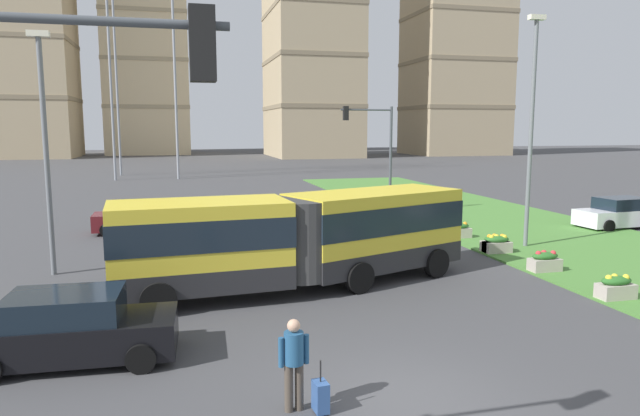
% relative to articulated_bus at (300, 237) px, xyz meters
% --- Properties ---
extents(ground_plane, '(260.00, 260.00, 0.00)m').
position_rel_articulated_bus_xyz_m(ground_plane, '(0.41, -8.09, -1.65)').
color(ground_plane, '#424244').
extents(grass_median, '(10.00, 70.00, 0.08)m').
position_rel_articulated_bus_xyz_m(grass_median, '(13.27, 1.91, -1.61)').
color(grass_median, '#4C8438').
rests_on(grass_median, ground_plane).
extents(articulated_bus, '(11.88, 5.04, 3.00)m').
position_rel_articulated_bus_xyz_m(articulated_bus, '(0.00, 0.00, 0.00)').
color(articulated_bus, yellow).
rests_on(articulated_bus, ground).
extents(car_white_van, '(4.50, 2.24, 1.58)m').
position_rel_articulated_bus_xyz_m(car_white_van, '(18.31, 6.76, -0.90)').
color(car_white_van, silver).
rests_on(car_white_van, ground).
extents(car_black_sedan, '(4.48, 2.19, 1.58)m').
position_rel_articulated_bus_xyz_m(car_black_sedan, '(-6.13, -4.58, -0.90)').
color(car_black_sedan, black).
rests_on(car_black_sedan, ground).
extents(car_maroon_sedan, '(4.43, 2.08, 1.58)m').
position_rel_articulated_bus_xyz_m(car_maroon_sedan, '(-5.63, 11.64, -0.90)').
color(car_maroon_sedan, maroon).
rests_on(car_maroon_sedan, ground).
extents(pedestrian_crossing, '(0.58, 0.36, 1.74)m').
position_rel_articulated_bus_xyz_m(pedestrian_crossing, '(-1.82, -7.93, -0.65)').
color(pedestrian_crossing, '#4C4238').
rests_on(pedestrian_crossing, ground).
extents(rolling_suitcase, '(0.27, 0.38, 0.97)m').
position_rel_articulated_bus_xyz_m(rolling_suitcase, '(-1.37, -8.13, -1.34)').
color(rolling_suitcase, '#335693').
rests_on(rolling_suitcase, ground).
extents(flower_planter_1, '(1.10, 0.56, 0.74)m').
position_rel_articulated_bus_xyz_m(flower_planter_1, '(8.87, -3.74, -1.23)').
color(flower_planter_1, '#B7AD9E').
rests_on(flower_planter_1, grass_median).
extents(flower_planter_2, '(1.10, 0.56, 0.74)m').
position_rel_articulated_bus_xyz_m(flower_planter_2, '(8.87, -0.33, -1.23)').
color(flower_planter_2, '#B7AD9E').
rests_on(flower_planter_2, grass_median).
extents(flower_planter_3, '(1.10, 0.56, 0.74)m').
position_rel_articulated_bus_xyz_m(flower_planter_3, '(8.87, 2.79, -1.23)').
color(flower_planter_3, '#B7AD9E').
rests_on(flower_planter_3, grass_median).
extents(flower_planter_4, '(1.10, 0.56, 0.74)m').
position_rel_articulated_bus_xyz_m(flower_planter_4, '(8.87, 2.96, -1.23)').
color(flower_planter_4, '#B7AD9E').
rests_on(flower_planter_4, grass_median).
extents(flower_planter_5, '(1.10, 0.56, 0.74)m').
position_rel_articulated_bus_xyz_m(flower_planter_5, '(8.87, 6.09, -1.23)').
color(flower_planter_5, '#B7AD9E').
rests_on(flower_planter_5, grass_median).
extents(traffic_light_far_right, '(3.14, 0.28, 6.35)m').
position_rel_articulated_bus_xyz_m(traffic_light_far_right, '(7.52, 13.91, 2.64)').
color(traffic_light_far_right, '#474C51').
rests_on(traffic_light_far_right, ground).
extents(streetlight_left, '(0.70, 0.28, 8.36)m').
position_rel_articulated_bus_xyz_m(streetlight_left, '(-8.09, 3.74, 2.96)').
color(streetlight_left, slate).
rests_on(streetlight_left, ground).
extents(streetlight_median, '(0.70, 0.28, 9.72)m').
position_rel_articulated_bus_xyz_m(streetlight_median, '(10.77, 3.67, 3.65)').
color(streetlight_median, slate).
rests_on(streetlight_median, ground).
extents(apartment_tower_west, '(18.77, 15.71, 47.77)m').
position_rel_articulated_bus_xyz_m(apartment_tower_west, '(-29.59, 90.24, 22.25)').
color(apartment_tower_west, tan).
rests_on(apartment_tower_west, ground).
extents(apartment_tower_westcentre, '(15.50, 19.64, 51.35)m').
position_rel_articulated_bus_xyz_m(apartment_tower_westcentre, '(-8.60, 101.89, 24.05)').
color(apartment_tower_westcentre, beige).
rests_on(apartment_tower_westcentre, ground).
extents(apartment_tower_centre, '(14.58, 19.97, 41.31)m').
position_rel_articulated_bus_xyz_m(apartment_tower_centre, '(20.00, 82.78, 19.03)').
color(apartment_tower_centre, tan).
rests_on(apartment_tower_centre, ground).
extents(apartment_tower_eastcentre, '(16.91, 15.43, 42.31)m').
position_rel_articulated_bus_xyz_m(apartment_tower_eastcentre, '(48.09, 83.31, 19.52)').
color(apartment_tower_eastcentre, tan).
rests_on(apartment_tower_eastcentre, ground).
extents(transmission_pylon, '(9.00, 6.24, 32.50)m').
position_rel_articulated_bus_xyz_m(transmission_pylon, '(-6.57, 44.37, 16.03)').
color(transmission_pylon, gray).
rests_on(transmission_pylon, ground).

